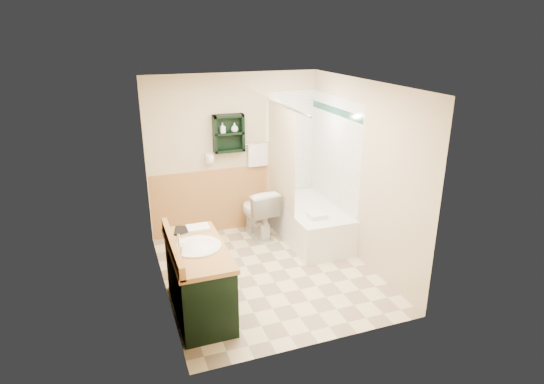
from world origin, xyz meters
The scene contains 25 objects.
floor centered at (0.00, 0.00, 0.00)m, with size 3.00×3.00×0.00m, color beige.
back_wall centered at (0.00, 1.52, 1.20)m, with size 2.60×0.04×2.40m, color beige.
left_wall centered at (-1.32, 0.00, 1.20)m, with size 0.04×3.00×2.40m, color beige.
right_wall centered at (1.32, 0.00, 1.20)m, with size 0.04×3.00×2.40m, color beige.
ceiling centered at (0.00, 0.00, 2.42)m, with size 2.60×3.00×0.04m, color white.
wainscot_left centered at (-1.29, 0.00, 0.50)m, with size 2.98×2.98×1.00m, color tan, non-canonical shape.
wainscot_back centered at (0.00, 1.49, 0.50)m, with size 2.58×2.58×1.00m, color tan, non-canonical shape.
mirror_frame centered at (-1.27, -0.55, 1.50)m, with size 1.30×1.30×1.00m, color brown, non-canonical shape.
mirror_glass centered at (-1.27, -0.55, 1.50)m, with size 1.20×1.20×0.90m, color white, non-canonical shape.
tile_right centered at (1.28, 0.75, 1.05)m, with size 1.50×1.50×2.10m, color white, non-canonical shape.
tile_back centered at (1.03, 1.48, 1.05)m, with size 0.95×0.95×2.10m, color white, non-canonical shape.
tile_accent centered at (1.27, 0.75, 1.90)m, with size 1.50×1.50×0.10m, color #124131, non-canonical shape.
wall_shelf centered at (-0.10, 1.41, 1.55)m, with size 0.45×0.15×0.55m, color black.
hair_dryer centered at (-0.40, 1.43, 1.20)m, with size 0.10×0.24×0.18m, color white, non-canonical shape.
towel_bar centered at (0.35, 1.45, 1.35)m, with size 0.40×0.06×0.40m, color white, non-canonical shape.
curtain_rod centered at (0.53, 0.75, 2.00)m, with size 0.03×0.03×1.60m, color silver.
shower_curtain centered at (0.53, 0.92, 1.15)m, with size 1.05×1.05×1.70m, color beige, non-canonical shape.
vanity centered at (-0.99, -0.54, 0.40)m, with size 0.59×1.25×0.80m, color black.
bathtub centered at (0.93, 0.71, 0.26)m, with size 0.79×1.50×0.53m, color white.
toilet centered at (0.23, 1.11, 0.38)m, with size 0.43×0.77×0.75m, color white.
counter_towel centered at (-0.89, -0.10, 0.82)m, with size 0.25×0.20×0.04m, color white.
vanity_book centered at (-1.16, -0.07, 0.91)m, with size 0.18×0.02×0.24m, color black.
tub_towel centered at (0.82, 0.29, 0.56)m, with size 0.24×0.20×0.07m, color white.
soap_bottle_a centered at (-0.19, 1.40, 1.60)m, with size 0.07×0.15×0.07m, color white.
soap_bottle_b centered at (-0.01, 1.40, 1.62)m, with size 0.10×0.13×0.10m, color white.
Camera 1 is at (-1.74, -4.89, 3.00)m, focal length 30.00 mm.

